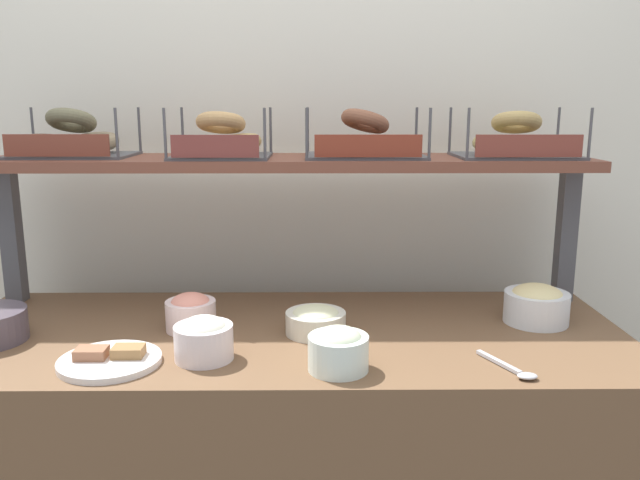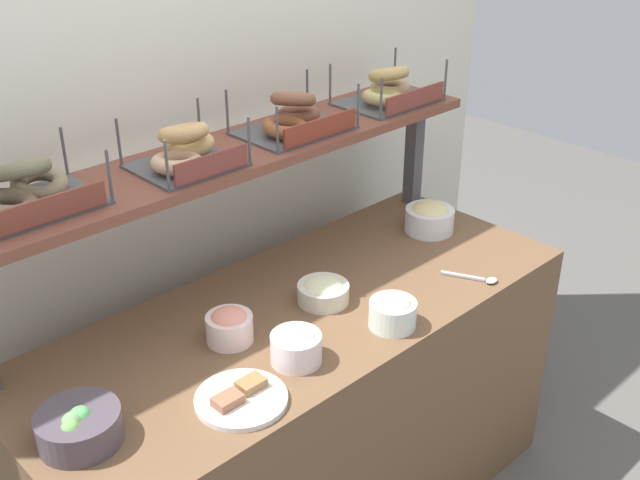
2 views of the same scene
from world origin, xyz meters
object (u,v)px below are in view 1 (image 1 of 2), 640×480
at_px(bagel_basket_sesame, 515,141).
at_px(bowl_egg_salad, 537,304).
at_px(bowl_cream_cheese, 204,338).
at_px(serving_plate_white, 110,360).
at_px(bagel_basket_cinnamon_raisin, 364,142).
at_px(bowl_scallion_spread, 338,349).
at_px(serving_spoon_near_plate, 514,370).
at_px(bowl_lox_spread, 191,312).
at_px(bowl_potato_salad, 316,320).
at_px(bagel_basket_plain, 221,141).
at_px(bagel_basket_poppy, 72,140).

bearing_deg(bagel_basket_sesame, bowl_egg_salad, -82.17).
height_order(bowl_cream_cheese, bowl_egg_salad, bowl_egg_salad).
relative_size(bowl_cream_cheese, serving_plate_white, 0.59).
bearing_deg(bagel_basket_cinnamon_raisin, bowl_egg_salad, -23.12).
distance_m(bowl_egg_salad, bagel_basket_sesame, 0.47).
relative_size(bowl_scallion_spread, bowl_egg_salad, 0.79).
bearing_deg(serving_spoon_near_plate, bowl_lox_spread, 159.84).
height_order(bowl_potato_salad, serving_spoon_near_plate, bowl_potato_salad).
bearing_deg(serving_plate_white, bagel_basket_plain, 66.38).
relative_size(bowl_cream_cheese, bowl_potato_salad, 0.88).
bearing_deg(bowl_lox_spread, serving_plate_white, -122.23).
xyz_separation_m(serving_spoon_near_plate, bagel_basket_sesame, (0.13, 0.52, 0.47)).
bearing_deg(bagel_basket_plain, bagel_basket_poppy, 175.00).
xyz_separation_m(bowl_egg_salad, bowl_lox_spread, (-0.92, -0.05, -0.00)).
bearing_deg(serving_plate_white, bowl_scallion_spread, -3.93).
distance_m(bowl_egg_salad, bagel_basket_poppy, 1.39).
distance_m(bagel_basket_plain, bagel_basket_sesame, 0.84).
distance_m(bowl_potato_salad, bagel_basket_cinnamon_raisin, 0.54).
xyz_separation_m(serving_spoon_near_plate, bagel_basket_plain, (-0.71, 0.51, 0.47)).
distance_m(serving_plate_white, bagel_basket_plain, 0.68).
xyz_separation_m(bowl_scallion_spread, bagel_basket_plain, (-0.32, 0.49, 0.43)).
relative_size(bowl_lox_spread, bagel_basket_plain, 0.46).
bearing_deg(bowl_scallion_spread, bowl_egg_salad, 29.59).
relative_size(bowl_scallion_spread, bagel_basket_sesame, 0.40).
xyz_separation_m(bowl_scallion_spread, bagel_basket_sesame, (0.52, 0.50, 0.43)).
height_order(bowl_egg_salad, serving_spoon_near_plate, bowl_egg_salad).
height_order(bowl_lox_spread, bagel_basket_cinnamon_raisin, bagel_basket_cinnamon_raisin).
bearing_deg(serving_spoon_near_plate, bagel_basket_sesame, 75.70).
bearing_deg(bagel_basket_plain, bagel_basket_sesame, 0.52).
bearing_deg(bagel_basket_plain, bowl_lox_spread, -104.06).
relative_size(serving_spoon_near_plate, bagel_basket_sesame, 0.48).
bearing_deg(bowl_cream_cheese, serving_spoon_near_plate, -6.86).
xyz_separation_m(bowl_potato_salad, bagel_basket_sesame, (0.57, 0.27, 0.44)).
relative_size(serving_spoon_near_plate, bagel_basket_cinnamon_raisin, 0.48).
relative_size(bagel_basket_poppy, bagel_basket_plain, 1.17).
bearing_deg(bagel_basket_poppy, bowl_scallion_spread, -35.30).
bearing_deg(bowl_lox_spread, bagel_basket_poppy, 144.19).
bearing_deg(bowl_cream_cheese, bowl_egg_salad, 16.03).
height_order(bowl_cream_cheese, serving_spoon_near_plate, bowl_cream_cheese).
height_order(bowl_lox_spread, serving_plate_white, bowl_lox_spread).
bearing_deg(serving_plate_white, bowl_potato_salad, 22.53).
bearing_deg(bowl_scallion_spread, bagel_basket_sesame, 43.99).
height_order(bowl_scallion_spread, bowl_lox_spread, same).
height_order(bowl_scallion_spread, bagel_basket_sesame, bagel_basket_sesame).
relative_size(bowl_scallion_spread, serving_plate_white, 0.58).
xyz_separation_m(bagel_basket_plain, bagel_basket_cinnamon_raisin, (0.41, 0.01, -0.00)).
relative_size(bowl_scallion_spread, bagel_basket_cinnamon_raisin, 0.40).
xyz_separation_m(bowl_egg_salad, bagel_basket_plain, (-0.86, 0.18, 0.43)).
xyz_separation_m(bagel_basket_poppy, bagel_basket_cinnamon_raisin, (0.84, -0.03, -0.00)).
height_order(bowl_scallion_spread, bagel_basket_poppy, bagel_basket_poppy).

